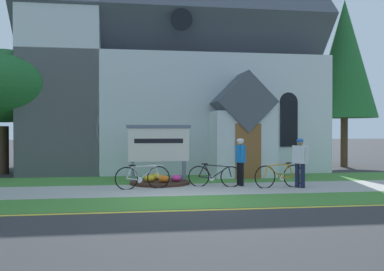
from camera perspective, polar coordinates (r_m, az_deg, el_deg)
name	(u,v)px	position (r m, az deg, el deg)	size (l,w,h in m)	color
ground	(168,183)	(15.93, -3.02, -6.00)	(140.00, 140.00, 0.00)	#333335
sidewalk_slab	(199,189)	(14.19, 0.92, -6.81)	(32.00, 2.75, 0.01)	#A8A59E
grass_verge	(215,201)	(11.83, 2.92, -8.33)	(32.00, 2.11, 0.01)	#427F33
church_lawn	(186,179)	(16.98, -0.70, -5.56)	(24.00, 2.93, 0.01)	#427F33
curb_paint_stripe	(225,209)	(10.67, 4.25, -9.34)	(28.00, 0.16, 0.01)	yellow
church_building	(161,68)	(23.37, -3.99, 8.53)	(13.60, 12.39, 14.10)	silver
church_sign	(159,145)	(15.88, -4.25, -1.18)	(2.27, 0.18, 2.04)	slate
flower_bed	(160,182)	(15.47, -4.05, -5.87)	(2.05, 2.05, 0.34)	#382319
bicycle_green	(142,177)	(14.25, -6.31, -5.28)	(1.74, 0.26, 0.79)	black
bicycle_orange	(280,176)	(14.81, 11.07, -5.02)	(1.77, 0.37, 0.83)	black
bicycle_black	(215,176)	(14.76, 2.89, -5.12)	(1.71, 0.49, 0.79)	black
cyclist_in_green_jersey	(300,159)	(14.84, 13.56, -2.96)	(0.42, 0.64, 1.59)	#191E38
cyclist_in_white_jersey	(240,158)	(15.03, 6.15, -2.91)	(0.27, 0.73, 1.58)	black
roadside_conifer	(345,59)	(24.03, 18.80, 9.16)	(3.22, 3.22, 8.38)	#4C3823
yard_deciduous_tree	(4,87)	(20.55, -22.80, 5.75)	(5.06, 5.06, 5.22)	#3D2D1E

